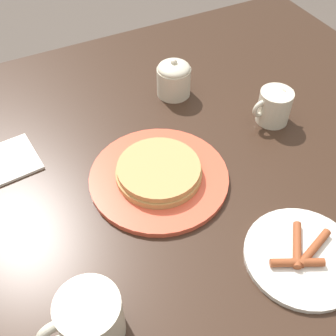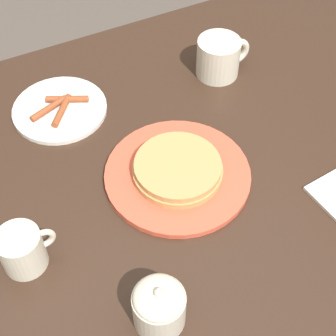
{
  "view_description": "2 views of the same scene",
  "coord_description": "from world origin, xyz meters",
  "views": [
    {
      "loc": [
        0.23,
        0.53,
        1.41
      ],
      "look_at": [
        -0.02,
        0.04,
        0.81
      ],
      "focal_mm": 45.0,
      "sensor_mm": 36.0,
      "label": 1
    },
    {
      "loc": [
        -0.29,
        -0.5,
        1.54
      ],
      "look_at": [
        -0.02,
        0.04,
        0.81
      ],
      "focal_mm": 55.0,
      "sensor_mm": 36.0,
      "label": 2
    }
  ],
  "objects": [
    {
      "name": "ground_plane",
      "position": [
        0.0,
        0.0,
        0.0
      ],
      "size": [
        8.0,
        8.0,
        0.0
      ],
      "primitive_type": "plane",
      "color": "#51473F"
    },
    {
      "name": "pancake_plate",
      "position": [
        0.0,
        0.03,
        0.79
      ],
      "size": [
        0.27,
        0.27,
        0.04
      ],
      "color": "#DB5138",
      "rests_on": "dining_table"
    },
    {
      "name": "side_plate_bacon",
      "position": [
        -0.14,
        0.3,
        0.79
      ],
      "size": [
        0.2,
        0.2,
        0.02
      ],
      "color": "silver",
      "rests_on": "dining_table"
    },
    {
      "name": "sugar_bowl",
      "position": [
        -0.15,
        -0.2,
        0.82
      ],
      "size": [
        0.08,
        0.08,
        0.1
      ],
      "color": "beige",
      "rests_on": "dining_table"
    },
    {
      "name": "coffee_mug",
      "position": [
        0.22,
        0.26,
        0.82
      ],
      "size": [
        0.13,
        0.09,
        0.09
      ],
      "color": "beige",
      "rests_on": "dining_table"
    },
    {
      "name": "creamer_pitcher",
      "position": [
        -0.31,
        -0.01,
        0.82
      ],
      "size": [
        0.11,
        0.07,
        0.08
      ],
      "color": "beige",
      "rests_on": "dining_table"
    },
    {
      "name": "dining_table",
      "position": [
        0.0,
        0.0,
        0.67
      ],
      "size": [
        1.42,
        1.04,
        0.78
      ],
      "color": "#332116",
      "rests_on": "ground_plane"
    }
  ]
}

